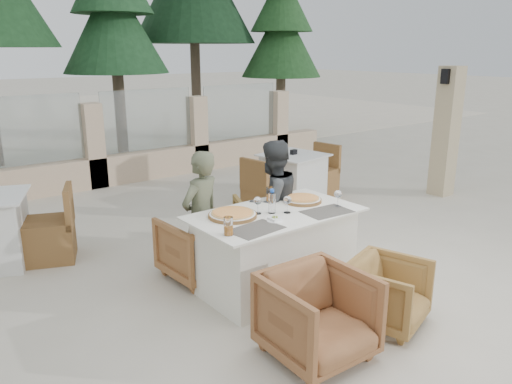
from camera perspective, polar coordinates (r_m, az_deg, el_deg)
ground at (r=4.89m, az=2.88°, el=-11.26°), size 80.00×80.00×0.00m
perimeter_wall_far at (r=8.69m, az=-18.13°, el=5.69°), size 10.00×0.34×1.60m
lantern_pillar at (r=8.33m, az=20.91°, el=6.42°), size 0.34×0.34×2.00m
pine_centre at (r=11.35m, az=-15.84°, el=16.75°), size 2.20×2.20×5.00m
pine_far_right at (r=12.86m, az=2.91°, el=16.03°), size 1.98×1.98×4.50m
dining_table at (r=4.80m, az=2.20°, el=-6.71°), size 1.60×0.90×0.77m
placemat_near_left at (r=4.23m, az=-0.01°, el=-4.27°), size 0.48×0.35×0.00m
placemat_near_right at (r=4.72m, az=8.11°, el=-2.23°), size 0.47×0.33×0.00m
pizza_left at (r=4.53m, az=-2.69°, el=-2.52°), size 0.54×0.54×0.06m
pizza_right at (r=5.00m, az=5.34°, el=-0.84°), size 0.47×0.47×0.05m
water_bottle at (r=4.61m, az=1.84°, el=-1.05°), size 0.07×0.07×0.23m
wine_glass_centre at (r=4.59m, az=0.20°, el=-1.41°), size 0.10×0.10×0.18m
wine_glass_near at (r=4.63m, az=3.61°, el=-1.31°), size 0.10×0.10×0.18m
wine_glass_corner at (r=4.87m, az=9.34°, el=-0.62°), size 0.10×0.10×0.18m
beer_glass_left at (r=4.09m, az=-3.18°, el=-3.91°), size 0.10×0.10×0.15m
beer_glass_right at (r=4.95m, az=1.62°, el=-0.31°), size 0.09×0.09×0.15m
olive_dish at (r=4.42m, az=2.19°, el=-3.07°), size 0.14×0.14×0.04m
armchair_far_left at (r=5.10m, az=-6.48°, el=-6.20°), size 0.72×0.74×0.64m
armchair_far_right at (r=5.63m, az=1.50°, el=-3.86°), size 0.92×0.93×0.65m
armchair_near_left at (r=3.83m, az=7.07°, el=-13.90°), size 0.74×0.76×0.67m
armchair_near_right at (r=4.38m, az=14.78°, el=-11.09°), size 0.76×0.77×0.56m
diner_left at (r=4.88m, az=-6.29°, el=-2.93°), size 0.56×0.45×1.32m
diner_right at (r=5.20m, az=1.89°, el=-1.45°), size 0.69×0.55×1.36m
bg_table_b at (r=7.36m, az=4.26°, el=1.38°), size 1.75×1.06×0.77m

